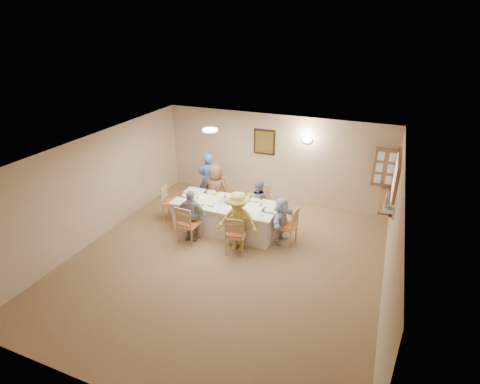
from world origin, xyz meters
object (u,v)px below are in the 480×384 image
at_px(chair_front_right, 236,233).
at_px(diner_back_right, 258,201).
at_px(chair_back_right, 260,204).
at_px(diner_front_left, 191,215).
at_px(desk_fan, 388,202).
at_px(chair_front_left, 189,223).
at_px(dining_table, 226,216).
at_px(condiment_ketchup, 225,198).
at_px(chair_left_end, 172,203).
at_px(caregiver, 208,179).
at_px(diner_front_right, 238,221).
at_px(serving_hatch, 396,181).
at_px(chair_back_left, 218,196).
at_px(diner_back_left, 216,190).
at_px(diner_right_end, 281,220).
at_px(chair_right_end, 287,225).

bearing_deg(chair_front_right, diner_back_right, -101.04).
distance_m(chair_back_right, diner_front_left, 1.91).
distance_m(desk_fan, chair_front_left, 4.40).
relative_size(dining_table, condiment_ketchup, 12.08).
xyz_separation_m(dining_table, chair_left_end, (-1.55, 0.00, 0.08)).
height_order(diner_front_left, caregiver, caregiver).
distance_m(chair_left_end, diner_front_right, 2.27).
xyz_separation_m(desk_fan, condiment_ketchup, (-3.65, 0.23, -0.68)).
xyz_separation_m(serving_hatch, chair_left_end, (-5.28, -1.13, -1.04)).
bearing_deg(condiment_ketchup, diner_front_right, -47.91).
relative_size(dining_table, diner_back_right, 2.16).
relative_size(chair_back_left, diner_back_left, 0.69).
distance_m(chair_back_right, diner_back_right, 0.17).
height_order(chair_front_right, condiment_ketchup, condiment_ketchup).
relative_size(chair_front_left, diner_back_right, 0.81).
distance_m(chair_front_right, diner_back_left, 1.92).
xyz_separation_m(serving_hatch, diner_right_end, (-2.31, -1.13, -0.93)).
height_order(chair_front_left, caregiver, caregiver).
bearing_deg(chair_left_end, diner_back_right, -82.79).
height_order(dining_table, diner_front_right, diner_front_right).
bearing_deg(caregiver, condiment_ketchup, 106.18).
xyz_separation_m(caregiver, condiment_ketchup, (1.03, -1.14, 0.10)).
relative_size(serving_hatch, chair_left_end, 1.63).
relative_size(chair_back_left, chair_right_end, 1.07).
bearing_deg(chair_back_right, chair_back_left, -178.92).
distance_m(chair_right_end, diner_back_right, 1.18).
distance_m(chair_right_end, condiment_ketchup, 1.63).
bearing_deg(diner_back_left, chair_front_left, 88.35).
bearing_deg(chair_front_right, diner_back_left, -62.01).
height_order(chair_right_end, diner_front_right, diner_front_right).
relative_size(diner_back_left, diner_back_right, 1.19).
distance_m(serving_hatch, desk_fan, 1.36).
height_order(chair_front_left, chair_front_right, chair_front_left).
relative_size(dining_table, chair_right_end, 2.80).
xyz_separation_m(chair_front_right, caregiver, (-1.65, 1.95, 0.29)).
bearing_deg(chair_right_end, chair_front_right, -42.84).
bearing_deg(chair_front_right, diner_front_right, -101.04).
height_order(serving_hatch, diner_front_left, serving_hatch).
xyz_separation_m(serving_hatch, condiment_ketchup, (-3.76, -1.12, -0.63)).
distance_m(dining_table, diner_back_left, 0.96).
bearing_deg(chair_right_end, diner_right_end, -82.94).
relative_size(chair_left_end, chair_right_end, 1.00).
relative_size(chair_front_left, chair_right_end, 1.05).
relative_size(serving_hatch, diner_back_left, 1.06).
bearing_deg(chair_right_end, diner_front_left, -65.39).
distance_m(desk_fan, diner_back_left, 4.40).
relative_size(desk_fan, chair_back_left, 0.31).
bearing_deg(chair_front_left, diner_front_right, -169.64).
height_order(chair_back_right, diner_back_left, diner_back_left).
relative_size(chair_front_right, diner_back_right, 0.80).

